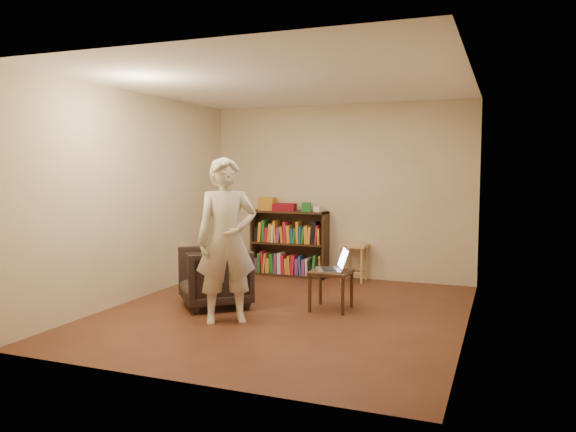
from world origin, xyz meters
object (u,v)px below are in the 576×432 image
at_px(laptop, 334,266).
at_px(person, 227,241).
at_px(bookshelf, 290,247).
at_px(stool, 354,251).
at_px(armchair, 214,277).
at_px(side_table, 331,277).

relative_size(laptop, person, 0.28).
xyz_separation_m(bookshelf, stool, (1.04, -0.06, -0.00)).
bearing_deg(laptop, stool, 162.55).
xyz_separation_m(bookshelf, armchair, (-0.15, -2.12, -0.08)).
relative_size(side_table, person, 0.26).
distance_m(stool, armchair, 2.38).
height_order(stool, person, person).
xyz_separation_m(bookshelf, person, (0.32, -2.69, 0.45)).
distance_m(bookshelf, armchair, 2.13).
relative_size(armchair, person, 0.44).
xyz_separation_m(side_table, person, (-0.89, -0.92, 0.50)).
bearing_deg(laptop, armchair, -100.08).
height_order(bookshelf, laptop, bookshelf).
xyz_separation_m(stool, person, (-0.72, -2.63, 0.45)).
height_order(side_table, laptop, laptop).
xyz_separation_m(bookshelf, laptop, (1.24, -1.77, 0.09)).
relative_size(side_table, laptop, 0.95).
bearing_deg(person, stool, 41.36).
bearing_deg(armchair, person, -1.78).
bearing_deg(bookshelf, side_table, -55.76).
bearing_deg(armchair, side_table, 63.27).
bearing_deg(laptop, side_table, -107.61).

